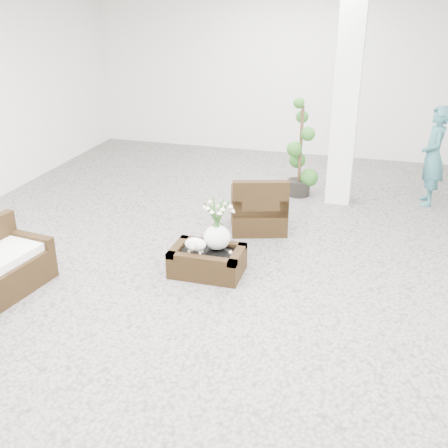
# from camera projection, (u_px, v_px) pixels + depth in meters

# --- Properties ---
(ground) EXTENTS (11.00, 11.00, 0.00)m
(ground) POSITION_uv_depth(u_px,v_px,m) (226.00, 264.00, 7.18)
(ground) COLOR gray
(ground) RESTS_ON ground
(column) EXTENTS (0.40, 0.40, 3.50)m
(column) POSITION_uv_depth(u_px,v_px,m) (346.00, 98.00, 8.64)
(column) COLOR white
(column) RESTS_ON ground
(coffee_table) EXTENTS (0.90, 0.60, 0.31)m
(coffee_table) POSITION_uv_depth(u_px,v_px,m) (207.00, 262.00, 6.90)
(coffee_table) COLOR #34220F
(coffee_table) RESTS_ON ground
(sheep_figurine) EXTENTS (0.28, 0.23, 0.21)m
(sheep_figurine) POSITION_uv_depth(u_px,v_px,m) (195.00, 246.00, 6.73)
(sheep_figurine) COLOR white
(sheep_figurine) RESTS_ON coffee_table
(planter_narcissus) EXTENTS (0.44, 0.44, 0.80)m
(planter_narcissus) POSITION_uv_depth(u_px,v_px,m) (217.00, 220.00, 6.74)
(planter_narcissus) COLOR white
(planter_narcissus) RESTS_ON coffee_table
(tealight) EXTENTS (0.04, 0.04, 0.03)m
(tealight) POSITION_uv_depth(u_px,v_px,m) (231.00, 252.00, 6.77)
(tealight) COLOR white
(tealight) RESTS_ON coffee_table
(armchair) EXTENTS (1.00, 0.98, 0.86)m
(armchair) POSITION_uv_depth(u_px,v_px,m) (259.00, 202.00, 8.09)
(armchair) COLOR #34220F
(armchair) RESTS_ON ground
(topiary) EXTENTS (0.45, 0.45, 1.68)m
(topiary) POSITION_uv_depth(u_px,v_px,m) (301.00, 149.00, 9.26)
(topiary) COLOR #225019
(topiary) RESTS_ON ground
(shopper) EXTENTS (0.43, 0.62, 1.65)m
(shopper) POSITION_uv_depth(u_px,v_px,m) (433.00, 156.00, 8.88)
(shopper) COLOR #32676F
(shopper) RESTS_ON ground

